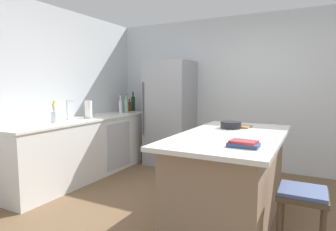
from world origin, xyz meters
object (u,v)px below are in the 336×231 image
(refrigerator, at_px, (170,113))
(soda_bottle, at_px, (121,106))
(gin_bottle, at_px, (126,106))
(syrup_bottle, at_px, (130,106))
(whiskey_bottle, at_px, (126,106))
(cookbook_stack, at_px, (243,144))
(hot_sauce_bottle, at_px, (127,108))
(mixing_bowl, at_px, (231,125))
(kitchen_island, at_px, (231,177))
(bar_stool, at_px, (302,203))
(wine_bottle, at_px, (133,103))
(paper_towel_roll, at_px, (88,110))
(cutting_board, at_px, (238,126))
(sink_faucet, at_px, (68,109))
(flower_vase, at_px, (54,116))

(refrigerator, bearing_deg, soda_bottle, -158.64)
(soda_bottle, bearing_deg, gin_bottle, 64.79)
(syrup_bottle, height_order, whiskey_bottle, whiskey_bottle)
(whiskey_bottle, relative_size, gin_bottle, 0.85)
(gin_bottle, distance_m, cookbook_stack, 3.29)
(hot_sauce_bottle, distance_m, mixing_bowl, 2.67)
(kitchen_island, distance_m, soda_bottle, 2.82)
(bar_stool, relative_size, hot_sauce_bottle, 3.20)
(kitchen_island, distance_m, syrup_bottle, 3.09)
(kitchen_island, height_order, soda_bottle, soda_bottle)
(bar_stool, height_order, whiskey_bottle, whiskey_bottle)
(bar_stool, distance_m, cookbook_stack, 0.63)
(kitchen_island, bearing_deg, wine_bottle, 143.74)
(paper_towel_roll, distance_m, mixing_bowl, 2.26)
(bar_stool, relative_size, whiskey_bottle, 2.21)
(refrigerator, distance_m, whiskey_bottle, 0.90)
(wine_bottle, distance_m, cutting_board, 2.74)
(bar_stool, relative_size, sink_faucet, 2.12)
(bar_stool, height_order, cutting_board, cutting_board)
(flower_vase, relative_size, gin_bottle, 0.91)
(syrup_bottle, bearing_deg, bar_stool, -34.94)
(wine_bottle, bearing_deg, paper_towel_roll, -85.74)
(sink_faucet, height_order, wine_bottle, wine_bottle)
(sink_faucet, distance_m, soda_bottle, 1.21)
(wine_bottle, height_order, soda_bottle, wine_bottle)
(sink_faucet, bearing_deg, kitchen_island, -2.88)
(gin_bottle, relative_size, cutting_board, 1.14)
(kitchen_island, relative_size, bar_stool, 3.00)
(cutting_board, bearing_deg, soda_bottle, 161.11)
(kitchen_island, relative_size, flower_vase, 6.20)
(flower_vase, height_order, mixing_bowl, flower_vase)
(paper_towel_roll, distance_m, hot_sauce_bottle, 1.18)
(refrigerator, height_order, gin_bottle, refrigerator)
(kitchen_island, height_order, gin_bottle, gin_bottle)
(hot_sauce_bottle, bearing_deg, cookbook_stack, -38.65)
(flower_vase, relative_size, cookbook_stack, 1.24)
(gin_bottle, bearing_deg, wine_bottle, 104.95)
(mixing_bowl, bearing_deg, hot_sauce_bottle, 152.40)
(hot_sauce_bottle, relative_size, cookbook_stack, 0.80)
(gin_bottle, distance_m, mixing_bowl, 2.49)
(kitchen_island, height_order, cutting_board, cutting_board)
(soda_bottle, xyz_separation_m, mixing_bowl, (2.31, -0.95, -0.08))
(syrup_bottle, distance_m, cookbook_stack, 3.57)
(flower_vase, distance_m, soda_bottle, 1.52)
(mixing_bowl, bearing_deg, soda_bottle, 157.66)
(sink_faucet, distance_m, cookbook_stack, 2.80)
(bar_stool, distance_m, hot_sauce_bottle, 3.85)
(syrup_bottle, bearing_deg, wine_bottle, 71.48)
(bar_stool, distance_m, syrup_bottle, 3.94)
(sink_faucet, xyz_separation_m, paper_towel_roll, (0.10, 0.32, -0.02))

